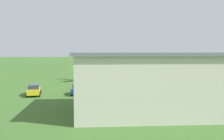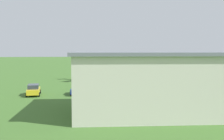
# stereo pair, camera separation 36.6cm
# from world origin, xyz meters

# --- Properties ---
(ground_plane) EXTENTS (400.00, 400.00, 0.00)m
(ground_plane) POSITION_xyz_m (0.00, 0.00, 0.00)
(ground_plane) COLOR #3D6628
(hangar) EXTENTS (25.81, 13.47, 6.77)m
(hangar) POSITION_xyz_m (-2.19, 29.96, 3.39)
(hangar) COLOR beige
(hangar) RESTS_ON ground_plane
(biplane) EXTENTS (7.68, 7.65, 3.92)m
(biplane) POSITION_xyz_m (6.96, -1.68, 4.29)
(biplane) COLOR silver
(car_silver) EXTENTS (2.27, 4.28, 1.61)m
(car_silver) POSITION_xyz_m (-13.48, 17.01, 0.84)
(car_silver) COLOR #B7B7BC
(car_silver) RESTS_ON ground_plane
(car_blue) EXTENTS (2.44, 4.75, 1.72)m
(car_blue) POSITION_xyz_m (9.88, 16.53, 0.88)
(car_blue) COLOR #23389E
(car_blue) RESTS_ON ground_plane
(car_yellow) EXTENTS (2.33, 4.60, 1.68)m
(car_yellow) POSITION_xyz_m (16.70, 16.62, 0.86)
(car_yellow) COLOR gold
(car_yellow) RESTS_ON ground_plane
(person_watching_takeoff) EXTENTS (0.45, 0.45, 1.76)m
(person_watching_takeoff) POSITION_xyz_m (-3.91, 13.94, 0.88)
(person_watching_takeoff) COLOR navy
(person_watching_takeoff) RESTS_ON ground_plane
(person_crossing_taxiway) EXTENTS (0.53, 0.53, 1.66)m
(person_crossing_taxiway) POSITION_xyz_m (-1.73, 15.36, 0.83)
(person_crossing_taxiway) COLOR orange
(person_crossing_taxiway) RESTS_ON ground_plane
(person_by_parked_cars) EXTENTS (0.53, 0.53, 1.58)m
(person_by_parked_cars) POSITION_xyz_m (-8.66, 14.76, 0.78)
(person_by_parked_cars) COLOR #72338C
(person_by_parked_cars) RESTS_ON ground_plane
(person_walking_on_apron) EXTENTS (0.50, 0.50, 1.61)m
(person_walking_on_apron) POSITION_xyz_m (6.30, 17.77, 0.80)
(person_walking_on_apron) COLOR orange
(person_walking_on_apron) RESTS_ON ground_plane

